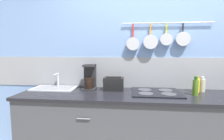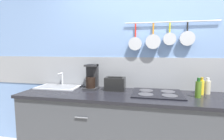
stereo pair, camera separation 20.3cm
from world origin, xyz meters
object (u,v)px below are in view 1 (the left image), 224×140
object	(u,v)px
coffee_maker	(90,79)
toaster	(114,84)
bottle_sesame_oil	(202,85)
bottle_dish_soap	(197,85)
bottle_vinegar	(195,87)

from	to	relation	value
coffee_maker	toaster	world-z (taller)	coffee_maker
coffee_maker	toaster	bearing A→B (deg)	-2.36
toaster	bottle_sesame_oil	world-z (taller)	bottle_sesame_oil
bottle_dish_soap	bottle_vinegar	bearing A→B (deg)	-116.80
coffee_maker	bottle_sesame_oil	bearing A→B (deg)	0.92
toaster	bottle_dish_soap	xyz separation A→B (m)	(1.01, -0.02, 0.01)
coffee_maker	bottle_vinegar	size ratio (longest dim) A/B	1.50
toaster	bottle_sesame_oil	bearing A→B (deg)	1.88
coffee_maker	bottle_dish_soap	size ratio (longest dim) A/B	1.60
bottle_dish_soap	bottle_sesame_oil	bearing A→B (deg)	34.04
bottle_dish_soap	toaster	bearing A→B (deg)	179.14
coffee_maker	bottle_dish_soap	distance (m)	1.32
bottle_dish_soap	bottle_sesame_oil	world-z (taller)	bottle_dish_soap
bottle_vinegar	bottle_dish_soap	xyz separation A→B (m)	(0.07, 0.14, -0.01)
toaster	bottle_vinegar	size ratio (longest dim) A/B	1.24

